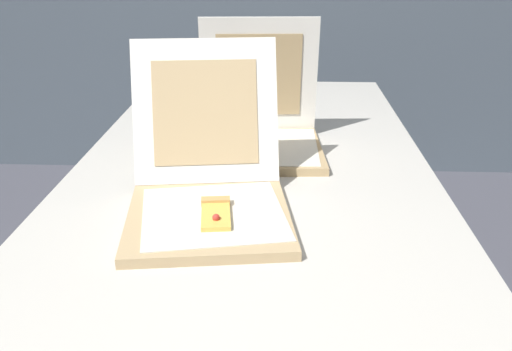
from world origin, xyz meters
name	(u,v)px	position (x,y,z in m)	size (l,w,h in m)	color
table	(251,189)	(0.00, 0.59, 0.70)	(0.96, 2.15, 0.74)	beige
pizza_box_front	(208,192)	(-0.08, 0.35, 0.79)	(0.41, 0.51, 0.35)	tan
pizza_box_middle	(260,132)	(0.02, 0.77, 0.79)	(0.37, 0.37, 0.37)	tan
cup_white_mid	(158,155)	(-0.25, 0.62, 0.78)	(0.05, 0.05, 0.07)	white
cup_white_far	(198,120)	(-0.19, 0.95, 0.78)	(0.05, 0.05, 0.07)	white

